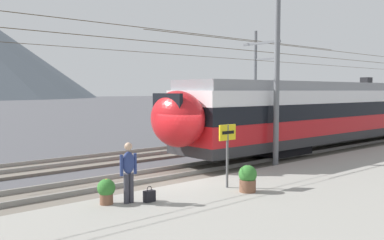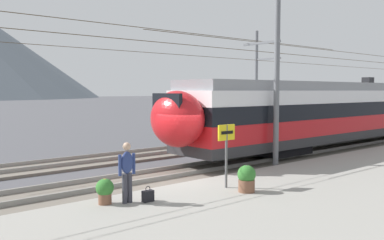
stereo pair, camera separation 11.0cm
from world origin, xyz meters
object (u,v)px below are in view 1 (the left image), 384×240
object	(u,v)px
platform_sign	(227,141)
train_far_track	(338,105)
potted_plant_by_shelter	(106,190)
train_near_platform	(364,109)
catenary_mast_mid	(275,70)
passenger_walking	(128,169)
potted_plant_platform_edge	(248,177)
catenary_mast_far_side	(257,82)
handbag_beside_passenger	(149,196)

from	to	relation	value
platform_sign	train_far_track	bearing A→B (deg)	21.82
train_far_track	potted_plant_by_shelter	size ratio (longest dim) A/B	39.65
train_near_platform	catenary_mast_mid	size ratio (longest dim) A/B	0.69
passenger_walking	potted_plant_platform_edge	distance (m)	3.73
train_far_track	catenary_mast_far_side	xyz separation A→B (m)	(-7.92, 1.84, 1.77)
catenary_mast_mid	catenary_mast_far_side	bearing A→B (deg)	44.04
potted_plant_platform_edge	potted_plant_by_shelter	size ratio (longest dim) A/B	1.18
handbag_beside_passenger	train_far_track	bearing A→B (deg)	19.01
potted_plant_by_shelter	potted_plant_platform_edge	bearing A→B (deg)	-21.65
platform_sign	passenger_walking	distance (m)	3.47
passenger_walking	handbag_beside_passenger	xyz separation A→B (m)	(0.51, -0.26, -0.78)
train_far_track	train_near_platform	bearing A→B (deg)	-138.35
platform_sign	potted_plant_by_shelter	world-z (taller)	platform_sign
passenger_walking	handbag_beside_passenger	world-z (taller)	passenger_walking
catenary_mast_far_side	potted_plant_by_shelter	size ratio (longest dim) A/B	65.43
catenary_mast_far_side	handbag_beside_passenger	xyz separation A→B (m)	(-16.49, -10.25, -3.54)
catenary_mast_mid	potted_plant_by_shelter	distance (m)	9.52
platform_sign	potted_plant_by_shelter	distance (m)	4.14
train_far_track	platform_sign	world-z (taller)	train_far_track
catenary_mast_far_side	catenary_mast_mid	bearing A→B (deg)	-135.96
train_near_platform	passenger_walking	size ratio (longest dim) A/B	18.71
train_far_track	handbag_beside_passenger	world-z (taller)	train_far_track
train_far_track	handbag_beside_passenger	bearing A→B (deg)	-160.99
potted_plant_platform_edge	platform_sign	bearing A→B (deg)	94.74
train_near_platform	catenary_mast_far_side	size ratio (longest dim) A/B	0.69
passenger_walking	potted_plant_platform_edge	xyz separation A→B (m)	(3.46, -1.29, -0.50)
catenary_mast_mid	potted_plant_by_shelter	world-z (taller)	catenary_mast_mid
potted_plant_platform_edge	potted_plant_by_shelter	world-z (taller)	potted_plant_platform_edge
catenary_mast_far_side	passenger_walking	world-z (taller)	catenary_mast_far_side
platform_sign	catenary_mast_far_side	bearing A→B (deg)	37.53
train_near_platform	handbag_beside_passenger	world-z (taller)	train_near_platform
catenary_mast_far_side	passenger_walking	bearing A→B (deg)	-149.57
handbag_beside_passenger	catenary_mast_far_side	bearing A→B (deg)	31.86
train_near_platform	potted_plant_platform_edge	size ratio (longest dim) A/B	38.04
passenger_walking	train_near_platform	bearing A→B (deg)	9.16
train_near_platform	potted_plant_by_shelter	bearing A→B (deg)	-171.93
train_near_platform	potted_plant_by_shelter	size ratio (longest dim) A/B	44.98
train_near_platform	potted_plant_by_shelter	distance (m)	20.04
train_far_track	potted_plant_platform_edge	bearing A→B (deg)	-156.27
catenary_mast_far_side	potted_plant_platform_edge	world-z (taller)	catenary_mast_far_side
train_far_track	potted_plant_platform_edge	size ratio (longest dim) A/B	33.53
handbag_beside_passenger	potted_plant_by_shelter	bearing A→B (deg)	151.59
handbag_beside_passenger	potted_plant_platform_edge	bearing A→B (deg)	-19.10
passenger_walking	handbag_beside_passenger	distance (m)	0.97
handbag_beside_passenger	potted_plant_by_shelter	world-z (taller)	potted_plant_by_shelter
train_near_platform	handbag_beside_passenger	xyz separation A→B (m)	(-18.74, -3.37, -1.78)
potted_plant_platform_edge	train_far_track	bearing A→B (deg)	23.73
catenary_mast_mid	catenary_mast_far_side	size ratio (longest dim) A/B	1.00
catenary_mast_mid	handbag_beside_passenger	xyz separation A→B (m)	(-7.70, -1.75, -3.83)
catenary_mast_mid	passenger_walking	xyz separation A→B (m)	(-8.21, -1.48, -3.05)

